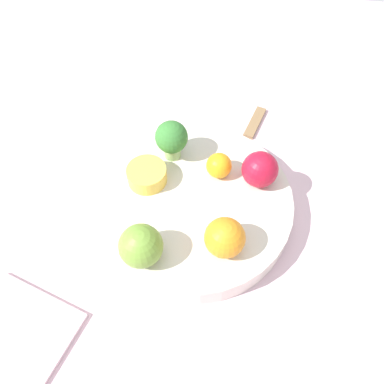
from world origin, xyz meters
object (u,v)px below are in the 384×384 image
apple_green (141,246)px  small_cup (147,175)px  bowl (192,204)px  orange_front (219,166)px  napkin (3,353)px  orange_back (225,238)px  apple_red (260,169)px  spoon (255,122)px  broccoli (172,139)px

apple_green → small_cup: apple_green is taller
bowl → orange_front: size_ratio=7.70×
small_cup → napkin: 0.26m
orange_back → small_cup: size_ratio=0.91×
bowl → napkin: (-0.18, -0.21, -0.01)m
orange_front → orange_back: 0.11m
apple_red → napkin: apple_red is taller
bowl → napkin: size_ratio=1.49×
small_cup → spoon: (0.14, 0.16, -0.04)m
napkin → spoon: size_ratio=2.45×
apple_red → spoon: 0.15m
orange_front → bowl: bearing=-126.0°
apple_green → orange_front: size_ratio=1.48×
orange_back → small_cup: 0.14m
napkin → broccoli: bearing=62.4°
apple_red → small_cup: (-0.15, -0.02, -0.01)m
orange_front → small_cup: size_ratio=0.65×
apple_red → apple_green: apple_green is taller
apple_red → spoon: size_ratio=0.66×
small_cup → spoon: bearing=48.6°
orange_back → apple_red: bearing=70.6°
apple_red → spoon: apple_red is taller
broccoli → apple_red: 0.12m
broccoli → orange_front: (0.07, -0.02, -0.02)m
napkin → spoon: same height
broccoli → apple_green: bearing=-93.5°
apple_red → orange_back: size_ratio=1.00×
broccoli → apple_red: size_ratio=1.25×
broccoli → apple_red: broccoli is taller
apple_green → bowl: bearing=63.3°
napkin → spoon: 0.47m
orange_front → spoon: bearing=70.3°
apple_red → orange_back: same height
orange_front → napkin: 0.33m
apple_red → orange_back: (-0.04, -0.11, 0.00)m
bowl → apple_green: apple_green is taller
broccoli → orange_front: size_ratio=1.74×
bowl → apple_red: (0.08, 0.04, 0.04)m
bowl → broccoli: broccoli is taller
broccoli → apple_red: bearing=-13.5°
bowl → napkin: bearing=-130.6°
bowl → orange_front: orange_front is taller
bowl → broccoli: bearing=118.8°
small_cup → napkin: bearing=-117.3°
apple_green → napkin: bearing=-138.5°
orange_back → spoon: (0.03, 0.25, -0.06)m
small_cup → bowl: bearing=-16.5°
orange_back → napkin: (-0.23, -0.14, -0.06)m
bowl → orange_back: 0.09m
bowl → apple_green: bearing=-116.7°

